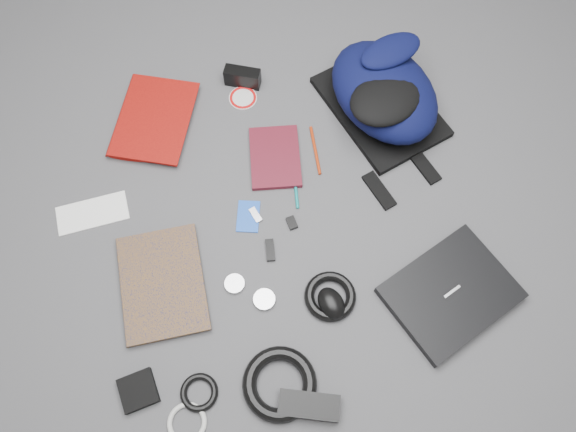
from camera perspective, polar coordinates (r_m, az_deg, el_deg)
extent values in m
plane|color=#4F4F51|center=(1.54, 0.00, -0.29)|extent=(4.00, 4.00, 0.00)
cube|color=black|center=(1.52, 16.18, -7.53)|extent=(0.38, 0.34, 0.03)
imported|color=maroon|center=(1.76, -16.75, 9.82)|extent=(0.30, 0.34, 0.03)
imported|color=#9C640B|center=(1.52, -16.58, -7.41)|extent=(0.22, 0.30, 0.02)
cube|color=white|center=(1.64, -19.25, 0.28)|extent=(0.20, 0.10, 0.00)
cube|color=#430C16|center=(1.62, -1.32, 5.99)|extent=(0.16, 0.21, 0.02)
cube|color=black|center=(1.75, -4.64, 13.88)|extent=(0.11, 0.08, 0.06)
cylinder|color=silver|center=(1.74, -4.60, 11.87)|extent=(0.10, 0.10, 0.00)
cylinder|color=#0E7D7E|center=(1.58, 0.74, 3.34)|extent=(0.03, 0.15, 0.01)
cylinder|color=#AB2E0D|center=(1.64, 2.79, 6.69)|extent=(0.02, 0.16, 0.01)
cube|color=blue|center=(1.55, -4.06, -0.04)|extent=(0.08, 0.11, 0.00)
cube|color=black|center=(1.50, -1.83, -3.49)|extent=(0.03, 0.06, 0.01)
cube|color=#AAAAAC|center=(1.54, -3.32, 0.09)|extent=(0.03, 0.05, 0.01)
cube|color=black|center=(1.53, 0.39, -0.70)|extent=(0.03, 0.04, 0.01)
ellipsoid|color=black|center=(1.45, 4.41, -8.84)|extent=(0.09, 0.10, 0.05)
cylinder|color=#AFAFB2|center=(1.48, -5.44, -6.87)|extent=(0.05, 0.05, 0.01)
cylinder|color=silver|center=(1.46, -2.42, -8.48)|extent=(0.07, 0.07, 0.01)
torus|color=black|center=(1.46, 4.31, -8.13)|extent=(0.17, 0.17, 0.03)
cube|color=black|center=(1.41, 2.14, -18.70)|extent=(0.16, 0.10, 0.04)
torus|color=black|center=(1.41, -0.86, -16.68)|extent=(0.23, 0.23, 0.04)
cube|color=black|center=(1.46, -14.97, -16.77)|extent=(0.10, 0.10, 0.02)
torus|color=black|center=(1.44, -9.02, -17.29)|extent=(0.12, 0.12, 0.02)
torus|color=beige|center=(1.44, -10.22, -19.96)|extent=(0.11, 0.11, 0.01)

